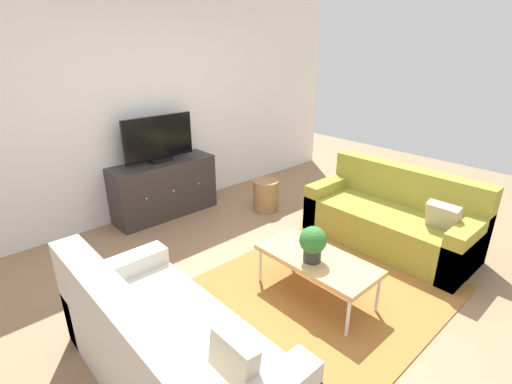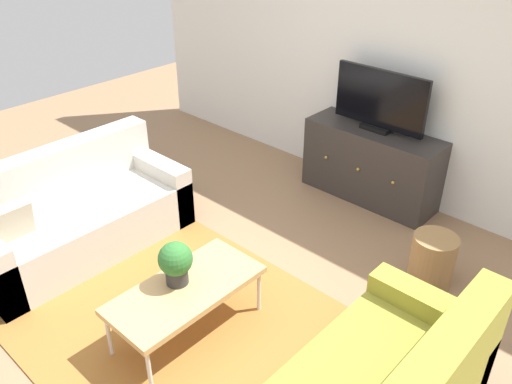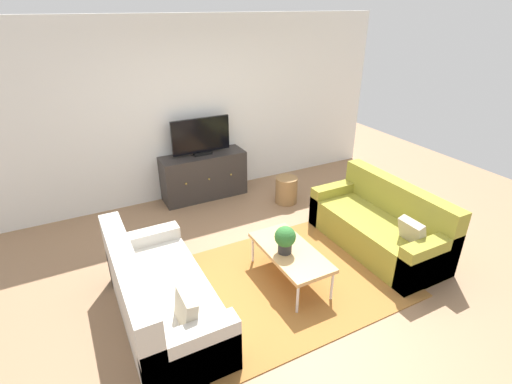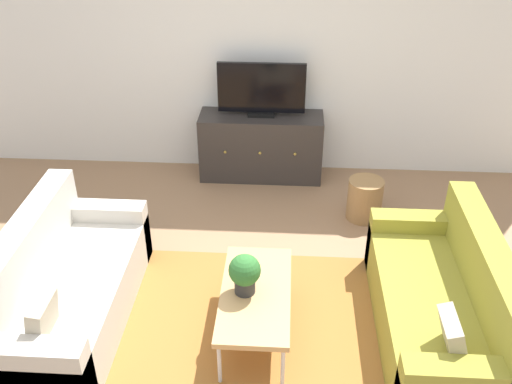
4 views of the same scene
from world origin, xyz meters
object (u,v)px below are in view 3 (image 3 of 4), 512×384
object	(u,v)px
couch_left_side	(156,299)
wicker_basket	(286,190)
couch_right_side	(382,227)
potted_plant	(285,239)
flat_screen_tv	(201,137)
coffee_table	(290,252)
tv_console	(204,176)

from	to	relation	value
couch_left_side	wicker_basket	size ratio (longest dim) A/B	4.31
couch_right_side	potted_plant	distance (m)	1.50
couch_left_side	flat_screen_tv	world-z (taller)	flat_screen_tv
coffee_table	tv_console	xyz separation A→B (m)	(-0.09, 2.42, -0.01)
coffee_table	tv_console	world-z (taller)	tv_console
couch_left_side	couch_right_side	world-z (taller)	same
couch_right_side	couch_left_side	bearing A→B (deg)	180.00
couch_left_side	potted_plant	bearing A→B (deg)	-1.85
flat_screen_tv	wicker_basket	distance (m)	1.54
couch_left_side	coffee_table	world-z (taller)	couch_left_side
flat_screen_tv	tv_console	bearing A→B (deg)	-90.00
couch_left_side	tv_console	size ratio (longest dim) A/B	1.35
tv_console	flat_screen_tv	bearing A→B (deg)	90.00
coffee_table	flat_screen_tv	xyz separation A→B (m)	(-0.09, 2.44, 0.63)
tv_console	coffee_table	bearing A→B (deg)	-87.85
potted_plant	flat_screen_tv	bearing A→B (deg)	90.34
wicker_basket	couch_right_side	bearing A→B (deg)	-74.99
tv_console	couch_right_side	bearing A→B (deg)	-58.03
potted_plant	tv_console	size ratio (longest dim) A/B	0.24
couch_left_side	coffee_table	bearing A→B (deg)	-1.65
couch_right_side	wicker_basket	size ratio (longest dim) A/B	4.31
couch_right_side	potted_plant	size ratio (longest dim) A/B	5.69
coffee_table	couch_left_side	bearing A→B (deg)	178.35
couch_right_side	flat_screen_tv	world-z (taller)	flat_screen_tv
couch_left_side	couch_right_side	distance (m)	2.87
couch_right_side	flat_screen_tv	bearing A→B (deg)	121.75
potted_plant	flat_screen_tv	xyz separation A→B (m)	(-0.01, 2.44, 0.42)
flat_screen_tv	wicker_basket	size ratio (longest dim) A/B	2.21
couch_left_side	tv_console	world-z (taller)	couch_left_side
tv_console	wicker_basket	xyz separation A→B (m)	(1.06, -0.78, -0.15)
coffee_table	tv_console	distance (m)	2.42
couch_right_side	tv_console	world-z (taller)	couch_right_side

